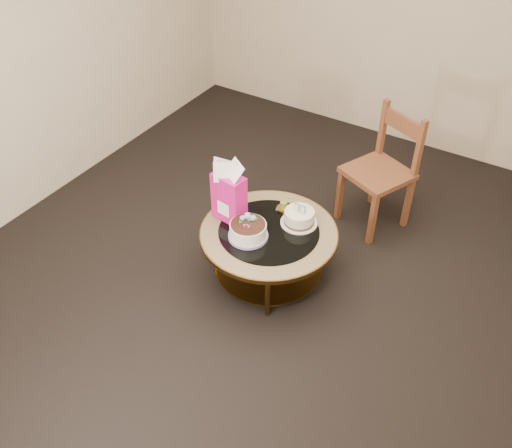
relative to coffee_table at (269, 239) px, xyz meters
The scene contains 8 objects.
ground 0.38m from the coffee_table, 164.05° to the left, with size 5.00×5.00×0.00m, color black.
room_walls 1.16m from the coffee_table, 164.05° to the left, with size 4.52×5.02×2.61m.
coffee_table is the anchor object (origin of this frame).
decorated_cake 0.21m from the coffee_table, 123.94° to the right, with size 0.29×0.29×0.17m.
cream_cake 0.27m from the coffee_table, 52.70° to the left, with size 0.27×0.27×0.17m.
gift_bag 0.46m from the coffee_table, behind, with size 0.26×0.21×0.49m.
pillar_candle 0.29m from the coffee_table, 96.78° to the left, with size 0.11×0.11×0.08m.
dining_chair 1.17m from the coffee_table, 68.42° to the left, with size 0.62×0.62×1.02m.
Camera 1 is at (1.58, -2.74, 3.15)m, focal length 40.00 mm.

